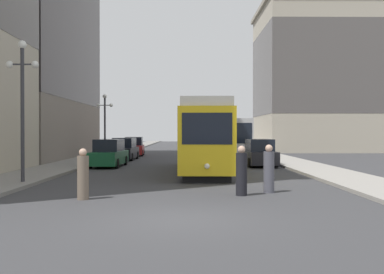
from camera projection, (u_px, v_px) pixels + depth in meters
name	position (u px, v px, depth m)	size (l,w,h in m)	color
ground_plane	(181.00, 219.00, 11.71)	(200.00, 200.00, 0.00)	#38383A
sidewalk_left	(118.00, 151.00, 51.62)	(3.06, 120.00, 0.15)	gray
sidewalk_right	(254.00, 151.00, 51.79)	(3.06, 120.00, 0.15)	gray
streetcar	(206.00, 135.00, 25.81)	(3.04, 12.75, 3.89)	black
transit_bus	(232.00, 136.00, 42.52)	(2.70, 11.38, 3.45)	black
parked_car_left_near	(109.00, 154.00, 29.64)	(2.05, 4.84, 1.82)	black
parked_car_left_mid	(134.00, 147.00, 43.74)	(2.08, 4.88, 1.82)	black
parked_car_right_far	(259.00, 153.00, 30.26)	(1.95, 4.89, 1.82)	black
parked_car_left_far	(124.00, 150.00, 36.93)	(2.01, 4.82, 1.82)	black
pedestrian_crossing_near	(269.00, 170.00, 16.84)	(0.41, 0.41, 1.82)	#4C4C56
pedestrian_crossing_far	(241.00, 172.00, 16.06)	(0.40, 0.40, 1.80)	black
pedestrian_on_sidewalk	(83.00, 176.00, 15.12)	(0.39, 0.39, 1.74)	#6B5B4C
lamp_post_left_near	(22.00, 90.00, 19.23)	(1.41, 0.36, 6.09)	#333338
lamp_post_left_far	(105.00, 116.00, 38.49)	(1.41, 0.36, 5.42)	#333338
building_left_midblock	(3.00, 39.00, 38.83)	(13.49, 20.19, 20.23)	slate
building_right_corner	(313.00, 77.00, 55.55)	(13.45, 14.75, 17.94)	#B2A893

